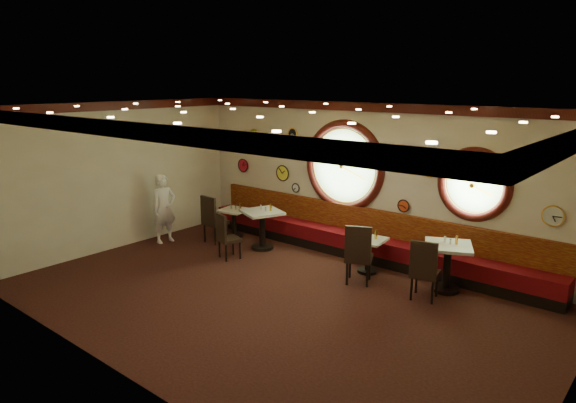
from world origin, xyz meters
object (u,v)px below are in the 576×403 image
object	(u,v)px
condiment_d_bottle	(457,240)
condiment_c_pepper	(370,237)
table_a	(234,219)
condiment_a_salt	(231,207)
condiment_b_pepper	(266,209)
waiter	(164,209)
condiment_c_salt	(366,235)
condiment_d_pepper	(450,242)
chair_d	(424,266)
condiment_a_pepper	(236,207)
table_c	(368,251)
condiment_c_bottle	(376,234)
chair_b	(225,233)
table_d	(447,262)
chair_c	(358,251)
condiment_b_salt	(261,207)
condiment_a_bottle	(240,206)
condiment_b_bottle	(271,207)
condiment_d_salt	(445,239)
chair_a	(212,216)
table_b	(262,225)

from	to	relation	value
condiment_d_bottle	condiment_c_pepper	bearing A→B (deg)	-172.81
table_a	condiment_a_salt	xyz separation A→B (m)	(-0.08, -0.01, 0.30)
condiment_b_pepper	waiter	distance (m)	2.40
table_a	condiment_c_salt	distance (m)	3.59
condiment_c_salt	condiment_c_pepper	bearing A→B (deg)	-17.59
condiment_d_pepper	chair_d	bearing A→B (deg)	-102.67
condiment_a_pepper	table_c	bearing A→B (deg)	-0.14
condiment_c_salt	condiment_a_pepper	xyz separation A→B (m)	(-3.53, -0.02, -0.01)
chair_d	condiment_c_bottle	xyz separation A→B (m)	(-1.28, 0.62, 0.16)
chair_b	table_c	bearing A→B (deg)	42.47
table_d	chair_b	world-z (taller)	chair_b
chair_c	condiment_b_salt	world-z (taller)	chair_c
condiment_a_pepper	condiment_c_pepper	distance (m)	3.64
chair_d	condiment_d_pepper	size ratio (longest dim) A/B	7.08
condiment_b_salt	waiter	xyz separation A→B (m)	(-1.95, -1.13, -0.13)
table_a	condiment_c_pepper	size ratio (longest dim) A/B	8.24
condiment_a_bottle	condiment_c_bottle	distance (m)	3.63
chair_d	condiment_b_bottle	size ratio (longest dim) A/B	4.37
condiment_d_salt	condiment_b_pepper	size ratio (longest dim) A/B	1.19
condiment_b_salt	condiment_d_pepper	world-z (taller)	condiment_b_salt
chair_c	condiment_a_pepper	distance (m)	3.84
chair_a	condiment_a_salt	size ratio (longest dim) A/B	6.24
condiment_d_salt	condiment_d_bottle	distance (m)	0.21
condiment_c_pepper	waiter	xyz separation A→B (m)	(-4.63, -1.28, 0.06)
condiment_a_pepper	condiment_a_bottle	distance (m)	0.11
condiment_a_pepper	waiter	size ratio (longest dim) A/B	0.06
condiment_a_pepper	condiment_b_salt	bearing A→B (deg)	-10.00
condiment_d_pepper	chair_c	bearing A→B (deg)	-150.74
table_b	condiment_b_salt	xyz separation A→B (m)	(-0.10, 0.07, 0.37)
condiment_a_salt	table_b	bearing A→B (deg)	-10.79
table_c	chair_b	size ratio (longest dim) A/B	1.13
condiment_b_pepper	condiment_b_salt	bearing A→B (deg)	164.86
table_a	condiment_c_bottle	world-z (taller)	condiment_c_bottle
chair_d	condiment_a_salt	xyz separation A→B (m)	(-5.13, 0.54, 0.12)
condiment_c_bottle	waiter	bearing A→B (deg)	-163.85
condiment_a_pepper	table_b	bearing A→B (deg)	-12.91
condiment_b_bottle	table_a	bearing A→B (deg)	174.93
table_a	condiment_d_salt	xyz separation A→B (m)	(5.09, 0.17, 0.49)
condiment_a_bottle	condiment_c_bottle	bearing A→B (deg)	-0.04
chair_c	condiment_b_salt	bearing A→B (deg)	145.80
chair_c	condiment_c_bottle	bearing A→B (deg)	70.32
table_b	condiment_d_salt	distance (m)	4.01
chair_b	waiter	xyz separation A→B (m)	(-1.92, -0.07, 0.23)
table_c	condiment_a_salt	distance (m)	3.74
condiment_b_salt	waiter	distance (m)	2.26
chair_c	chair_d	world-z (taller)	chair_c
condiment_b_pepper	condiment_b_bottle	bearing A→B (deg)	57.70
table_b	table_d	world-z (taller)	table_b
chair_a	condiment_c_salt	xyz separation A→B (m)	(3.63, 0.68, 0.11)
waiter	table_a	bearing A→B (deg)	-27.24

